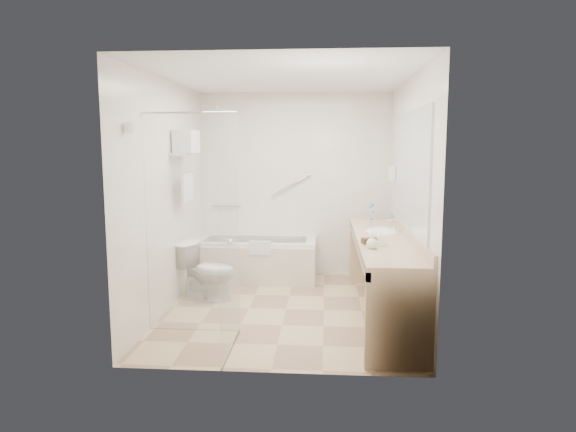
# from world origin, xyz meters

# --- Properties ---
(floor) EXTENTS (3.20, 3.20, 0.00)m
(floor) POSITION_xyz_m (0.00, 0.00, 0.00)
(floor) COLOR tan
(floor) RESTS_ON ground
(ceiling) EXTENTS (2.60, 3.20, 0.10)m
(ceiling) POSITION_xyz_m (0.00, 0.00, 2.50)
(ceiling) COLOR silver
(ceiling) RESTS_ON wall_back
(wall_back) EXTENTS (2.60, 0.10, 2.50)m
(wall_back) POSITION_xyz_m (0.00, 1.60, 1.25)
(wall_back) COLOR silver
(wall_back) RESTS_ON ground
(wall_front) EXTENTS (2.60, 0.10, 2.50)m
(wall_front) POSITION_xyz_m (0.00, -1.60, 1.25)
(wall_front) COLOR silver
(wall_front) RESTS_ON ground
(wall_left) EXTENTS (0.10, 3.20, 2.50)m
(wall_left) POSITION_xyz_m (-1.30, 0.00, 1.25)
(wall_left) COLOR silver
(wall_left) RESTS_ON ground
(wall_right) EXTENTS (0.10, 3.20, 2.50)m
(wall_right) POSITION_xyz_m (1.30, 0.00, 1.25)
(wall_right) COLOR silver
(wall_right) RESTS_ON ground
(bathtub) EXTENTS (1.60, 0.73, 0.59)m
(bathtub) POSITION_xyz_m (-0.50, 1.24, 0.28)
(bathtub) COLOR white
(bathtub) RESTS_ON floor
(grab_bar_short) EXTENTS (0.40, 0.03, 0.03)m
(grab_bar_short) POSITION_xyz_m (-0.95, 1.56, 0.95)
(grab_bar_short) COLOR silver
(grab_bar_short) RESTS_ON wall_back
(grab_bar_long) EXTENTS (0.53, 0.03, 0.33)m
(grab_bar_long) POSITION_xyz_m (-0.05, 1.56, 1.25)
(grab_bar_long) COLOR silver
(grab_bar_long) RESTS_ON wall_back
(shower_enclosure) EXTENTS (0.96, 0.91, 2.11)m
(shower_enclosure) POSITION_xyz_m (-0.63, -0.93, 1.07)
(shower_enclosure) COLOR silver
(shower_enclosure) RESTS_ON floor
(towel_shelf) EXTENTS (0.24, 0.55, 0.81)m
(towel_shelf) POSITION_xyz_m (-1.17, 0.35, 1.75)
(towel_shelf) COLOR silver
(towel_shelf) RESTS_ON wall_left
(vanity_counter) EXTENTS (0.55, 2.70, 0.95)m
(vanity_counter) POSITION_xyz_m (1.02, -0.15, 0.64)
(vanity_counter) COLOR tan
(vanity_counter) RESTS_ON floor
(sink) EXTENTS (0.40, 0.52, 0.14)m
(sink) POSITION_xyz_m (1.05, 0.25, 0.82)
(sink) COLOR white
(sink) RESTS_ON vanity_counter
(faucet) EXTENTS (0.03, 0.03, 0.14)m
(faucet) POSITION_xyz_m (1.20, 0.25, 0.93)
(faucet) COLOR silver
(faucet) RESTS_ON vanity_counter
(mirror) EXTENTS (0.02, 2.00, 1.20)m
(mirror) POSITION_xyz_m (1.29, -0.15, 1.55)
(mirror) COLOR #AAAFB6
(mirror) RESTS_ON wall_right
(hairdryer_unit) EXTENTS (0.08, 0.10, 0.18)m
(hairdryer_unit) POSITION_xyz_m (1.25, 1.05, 1.45)
(hairdryer_unit) COLOR white
(hairdryer_unit) RESTS_ON wall_right
(toilet) EXTENTS (0.76, 0.55, 0.67)m
(toilet) POSITION_xyz_m (-0.95, 0.32, 0.33)
(toilet) COLOR white
(toilet) RESTS_ON floor
(amenity_basket) EXTENTS (0.18, 0.14, 0.05)m
(amenity_basket) POSITION_xyz_m (0.86, -0.50, 0.88)
(amenity_basket) COLOR #4B331A
(amenity_basket) RESTS_ON vanity_counter
(soap_bottle_a) EXTENTS (0.08, 0.15, 0.07)m
(soap_bottle_a) POSITION_xyz_m (0.95, -0.61, 0.88)
(soap_bottle_a) COLOR white
(soap_bottle_a) RESTS_ON vanity_counter
(soap_bottle_b) EXTENTS (0.12, 0.15, 0.11)m
(soap_bottle_b) POSITION_xyz_m (0.86, -0.75, 0.90)
(soap_bottle_b) COLOR white
(soap_bottle_b) RESTS_ON vanity_counter
(water_bottle_left) EXTENTS (0.06, 0.06, 0.18)m
(water_bottle_left) POSITION_xyz_m (1.01, 1.09, 0.93)
(water_bottle_left) COLOR silver
(water_bottle_left) RESTS_ON vanity_counter
(water_bottle_mid) EXTENTS (0.06, 0.06, 0.21)m
(water_bottle_mid) POSITION_xyz_m (1.03, 1.10, 0.94)
(water_bottle_mid) COLOR silver
(water_bottle_mid) RESTS_ON vanity_counter
(water_bottle_right) EXTENTS (0.05, 0.05, 0.17)m
(water_bottle_right) POSITION_xyz_m (0.99, 0.65, 0.93)
(water_bottle_right) COLOR silver
(water_bottle_right) RESTS_ON vanity_counter
(drinking_glass_near) EXTENTS (0.10, 0.10, 0.10)m
(drinking_glass_near) POSITION_xyz_m (0.98, 0.53, 0.90)
(drinking_glass_near) COLOR silver
(drinking_glass_near) RESTS_ON vanity_counter
(drinking_glass_far) EXTENTS (0.08, 0.08, 0.09)m
(drinking_glass_far) POSITION_xyz_m (0.95, 0.05, 0.89)
(drinking_glass_far) COLOR silver
(drinking_glass_far) RESTS_ON vanity_counter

